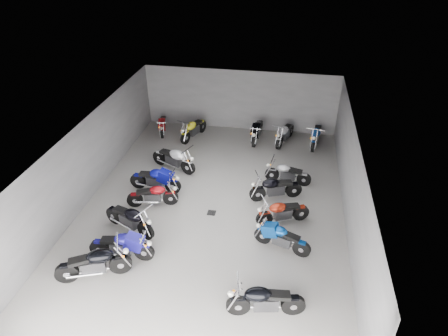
{
  "coord_description": "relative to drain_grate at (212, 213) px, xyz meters",
  "views": [
    {
      "loc": [
        2.59,
        -12.34,
        9.54
      ],
      "look_at": [
        0.18,
        1.22,
        1.0
      ],
      "focal_mm": 32.0,
      "sensor_mm": 36.0,
      "label": 1
    }
  ],
  "objects": [
    {
      "name": "motorcycle_left_a",
      "position": [
        -2.91,
        -3.79,
        0.55
      ],
      "size": [
        2.2,
        1.07,
        1.03
      ],
      "rotation": [
        0.0,
        0.0,
        -1.16
      ],
      "color": "black",
      "rests_on": "ground"
    },
    {
      "name": "wall_right",
      "position": [
        5.0,
        0.5,
        1.59
      ],
      "size": [
        0.1,
        14.0,
        3.2
      ],
      "primitive_type": "cube",
      "color": "slate",
      "rests_on": "ground"
    },
    {
      "name": "motorcycle_left_b",
      "position": [
        -2.38,
        -2.85,
        0.52
      ],
      "size": [
        2.19,
        0.46,
        0.96
      ],
      "rotation": [
        0.0,
        0.0,
        -1.52
      ],
      "color": "black",
      "rests_on": "ground"
    },
    {
      "name": "motorcycle_left_d",
      "position": [
        -2.33,
        0.09,
        0.47
      ],
      "size": [
        1.96,
        0.66,
        0.88
      ],
      "rotation": [
        0.0,
        0.0,
        -1.3
      ],
      "color": "black",
      "rests_on": "ground"
    },
    {
      "name": "wall_back",
      "position": [
        0.0,
        7.5,
        1.59
      ],
      "size": [
        10.0,
        0.1,
        3.2
      ],
      "primitive_type": "cube",
      "color": "slate",
      "rests_on": "ground"
    },
    {
      "name": "motorcycle_left_e",
      "position": [
        -2.55,
        1.09,
        0.52
      ],
      "size": [
        2.21,
        0.47,
        0.97
      ],
      "rotation": [
        0.0,
        0.0,
        -1.64
      ],
      "color": "black",
      "rests_on": "ground"
    },
    {
      "name": "motorcycle_left_f",
      "position": [
        -2.28,
        2.83,
        0.54
      ],
      "size": [
        2.18,
        0.98,
        1.0
      ],
      "rotation": [
        0.0,
        0.0,
        -1.95
      ],
      "color": "black",
      "rests_on": "ground"
    },
    {
      "name": "motorcycle_right_e",
      "position": [
        2.32,
        1.36,
        0.51
      ],
      "size": [
        2.07,
        0.9,
        0.95
      ],
      "rotation": [
        0.0,
        0.0,
        1.94
      ],
      "color": "black",
      "rests_on": "ground"
    },
    {
      "name": "ceiling",
      "position": [
        0.0,
        0.5,
        3.21
      ],
      "size": [
        10.0,
        14.0,
        0.04
      ],
      "primitive_type": "cube",
      "color": "black",
      "rests_on": "wall_back"
    },
    {
      "name": "motorcycle_back_d",
      "position": [
        1.08,
        6.3,
        0.53
      ],
      "size": [
        0.49,
        2.23,
        0.98
      ],
      "rotation": [
        0.0,
        0.0,
        3.05
      ],
      "color": "black",
      "rests_on": "ground"
    },
    {
      "name": "motorcycle_right_c",
      "position": [
        2.72,
        -1.51,
        0.48
      ],
      "size": [
        1.95,
        0.74,
        0.88
      ],
      "rotation": [
        0.0,
        0.0,
        1.26
      ],
      "color": "black",
      "rests_on": "ground"
    },
    {
      "name": "motorcycle_back_e",
      "position": [
        2.46,
        6.25,
        0.51
      ],
      "size": [
        0.81,
        2.1,
        0.95
      ],
      "rotation": [
        0.0,
        0.0,
        2.82
      ],
      "color": "black",
      "rests_on": "ground"
    },
    {
      "name": "motorcycle_back_b",
      "position": [
        -2.16,
        5.94,
        0.52
      ],
      "size": [
        0.87,
        2.09,
        0.96
      ],
      "rotation": [
        0.0,
        0.0,
        2.8
      ],
      "color": "black",
      "rests_on": "ground"
    },
    {
      "name": "ground",
      "position": [
        0.0,
        0.5,
        -0.01
      ],
      "size": [
        14.0,
        14.0,
        0.0
      ],
      "primitive_type": "plane",
      "color": "#9A9792",
      "rests_on": "ground"
    },
    {
      "name": "wall_left",
      "position": [
        -5.0,
        0.5,
        1.59
      ],
      "size": [
        0.1,
        14.0,
        3.2
      ],
      "primitive_type": "cube",
      "color": "slate",
      "rests_on": "ground"
    },
    {
      "name": "motorcycle_right_d",
      "position": [
        2.67,
        -0.11,
        0.49
      ],
      "size": [
        1.93,
        0.97,
        0.9
      ],
      "rotation": [
        0.0,
        0.0,
        2.0
      ],
      "color": "black",
      "rests_on": "ground"
    },
    {
      "name": "motorcycle_back_f",
      "position": [
        3.99,
        6.29,
        0.53
      ],
      "size": [
        0.56,
        2.21,
        0.98
      ],
      "rotation": [
        0.0,
        0.0,
        2.98
      ],
      "color": "black",
      "rests_on": "ground"
    },
    {
      "name": "drain_grate",
      "position": [
        0.0,
        0.0,
        0.0
      ],
      "size": [
        0.32,
        0.32,
        0.01
      ],
      "primitive_type": "cube",
      "color": "black",
      "rests_on": "ground"
    },
    {
      "name": "motorcycle_back_a",
      "position": [
        -3.89,
        6.28,
        0.45
      ],
      "size": [
        0.58,
        1.87,
        0.83
      ],
      "rotation": [
        0.0,
        0.0,
        3.38
      ],
      "color": "black",
      "rests_on": "ground"
    },
    {
      "name": "motorcycle_right_a",
      "position": [
        2.4,
        -4.26,
        0.53
      ],
      "size": [
        2.22,
        0.61,
        0.98
      ],
      "rotation": [
        0.0,
        0.0,
        1.76
      ],
      "color": "black",
      "rests_on": "ground"
    },
    {
      "name": "motorcycle_left_c",
      "position": [
        -2.65,
        -1.52,
        0.53
      ],
      "size": [
        2.12,
        1.03,
        0.99
      ],
      "rotation": [
        0.0,
        0.0,
        -1.98
      ],
      "color": "black",
      "rests_on": "ground"
    },
    {
      "name": "motorcycle_right_f",
      "position": [
        2.75,
        2.61,
        0.47
      ],
      "size": [
        1.97,
        0.45,
        0.86
      ],
      "rotation": [
        0.0,
        0.0,
        1.45
      ],
      "color": "black",
      "rests_on": "ground"
    }
  ]
}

